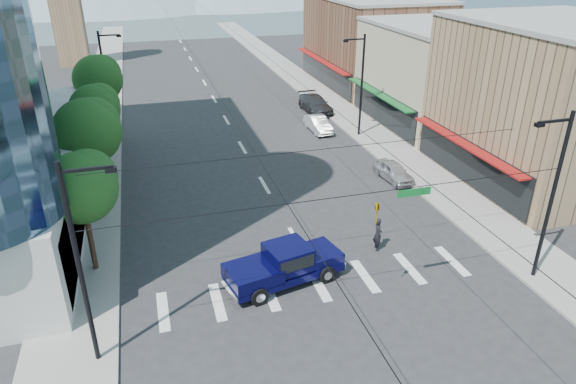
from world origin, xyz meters
name	(u,v)px	position (x,y,z in m)	size (l,w,h in m)	color
ground	(332,301)	(0.00, 0.00, 0.00)	(160.00, 160.00, 0.00)	#28282B
sidewalk_left	(103,102)	(-12.00, 40.00, 0.07)	(4.00, 120.00, 0.15)	gray
sidewalk_right	(309,87)	(12.00, 40.00, 0.07)	(4.00, 120.00, 0.15)	gray
shop_near	(550,105)	(20.00, 10.00, 5.50)	(12.00, 14.00, 11.00)	#8C6B4C
shop_mid	(442,75)	(20.00, 24.00, 4.50)	(12.00, 14.00, 9.00)	tan
shop_far	(372,42)	(20.00, 40.00, 5.00)	(12.00, 18.00, 10.00)	brown
tree_near	(83,185)	(-11.07, 6.10, 4.99)	(3.65, 3.64, 6.71)	black
tree_midnear	(89,129)	(-11.07, 13.10, 5.59)	(4.09, 4.09, 7.52)	black
tree_midfar	(96,107)	(-11.07, 20.10, 4.99)	(3.65, 3.64, 6.71)	black
tree_far	(99,78)	(-11.07, 27.10, 5.59)	(4.09, 4.09, 7.52)	black
signal_rig	(349,228)	(0.19, -1.00, 4.64)	(21.80, 0.20, 9.00)	black
lamp_pole_nw	(106,77)	(-10.67, 30.00, 4.94)	(2.00, 0.25, 9.00)	black
lamp_pole_ne	(361,82)	(10.67, 22.00, 4.94)	(2.00, 0.25, 9.00)	black
pickup_truck	(284,264)	(-1.85, 2.20, 1.09)	(6.47, 3.45, 2.09)	#070734
pedestrian	(378,234)	(4.12, 3.79, 1.00)	(0.73, 0.48, 1.99)	black
parked_car_near	(394,171)	(9.40, 12.30, 0.67)	(1.58, 3.92, 1.34)	#A8A8AD
parked_car_mid	(318,124)	(7.65, 24.25, 0.70)	(1.49, 4.27, 1.41)	silver
parked_car_far	(315,104)	(9.40, 30.17, 0.83)	(2.32, 5.72, 1.66)	#303033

